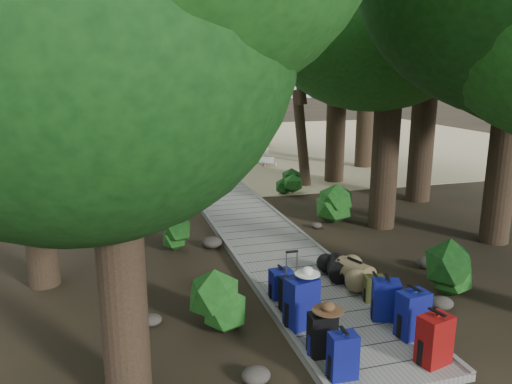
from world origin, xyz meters
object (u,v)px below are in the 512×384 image
object	(u,v)px
backpack_left_d	(281,282)
backpack_right_b	(413,312)
backpack_left_a	(343,353)
sun_lounger	(267,157)
duffel_right_khaki	(354,273)
backpack_left_c	(302,300)
backpack_right_d	(374,287)
suitcase_on_boardwalk	(291,294)
lone_suitcase_on_sand	(220,169)
backpack_right_c	(386,298)
duffel_right_black	(337,268)
backpack_left_b	(322,332)
backpack_right_a	(435,337)
kayak	(98,170)

from	to	relation	value
backpack_left_d	backpack_right_b	bearing A→B (deg)	-56.04
backpack_left_a	sun_lounger	world-z (taller)	backpack_left_a
backpack_right_b	duffel_right_khaki	xyz separation A→B (m)	(0.03, 1.88, -0.16)
backpack_left_c	backpack_left_d	xyz separation A→B (m)	(0.03, 1.04, -0.15)
backpack_right_d	backpack_right_b	bearing A→B (deg)	-78.19
suitcase_on_boardwalk	sun_lounger	world-z (taller)	suitcase_on_boardwalk
lone_suitcase_on_sand	sun_lounger	world-z (taller)	lone_suitcase_on_sand
backpack_right_b	backpack_right_c	xyz separation A→B (m)	(-0.10, 0.58, -0.03)
backpack_left_d	duffel_right_black	size ratio (longest dim) A/B	0.89
backpack_left_b	backpack_right_d	distance (m)	1.99
backpack_right_a	lone_suitcase_on_sand	distance (m)	12.63
kayak	backpack_left_d	bearing A→B (deg)	-96.62
backpack_right_c	suitcase_on_boardwalk	size ratio (longest dim) A/B	1.26
backpack_left_b	backpack_left_d	distance (m)	1.86
backpack_left_b	kayak	xyz separation A→B (m)	(-3.11, 14.26, -0.29)
backpack_left_a	duffel_right_black	bearing A→B (deg)	68.76
suitcase_on_boardwalk	lone_suitcase_on_sand	size ratio (longest dim) A/B	0.77
backpack_right_c	sun_lounger	size ratio (longest dim) A/B	0.38
suitcase_on_boardwalk	kayak	size ratio (longest dim) A/B	0.19
backpack_right_d	duffel_right_khaki	distance (m)	0.69
duffel_right_black	suitcase_on_boardwalk	distance (m)	1.60
backpack_left_a	backpack_right_b	world-z (taller)	backpack_right_b
backpack_right_b	backpack_right_d	size ratio (longest dim) A/B	1.57
lone_suitcase_on_sand	kayak	size ratio (longest dim) A/B	0.25
backpack_right_a	duffel_right_black	world-z (taller)	backpack_right_a
sun_lounger	duffel_right_khaki	bearing A→B (deg)	-81.55
sun_lounger	backpack_right_b	bearing A→B (deg)	-80.34
backpack_left_b	sun_lounger	xyz separation A→B (m)	(3.79, 14.41, -0.14)
backpack_left_c	kayak	size ratio (longest dim) A/B	0.29
lone_suitcase_on_sand	backpack_left_d	bearing A→B (deg)	-100.74
backpack_right_c	sun_lounger	world-z (taller)	backpack_right_c
backpack_left_d	duffel_right_black	bearing A→B (deg)	15.35
backpack_left_c	kayak	bearing A→B (deg)	89.68
backpack_right_c	lone_suitcase_on_sand	distance (m)	11.36
backpack_left_c	backpack_right_b	xyz separation A→B (m)	(1.45, -0.73, -0.04)
backpack_right_a	backpack_right_b	size ratio (longest dim) A/B	0.97
backpack_right_a	backpack_right_c	xyz separation A→B (m)	(0.02, 1.27, -0.02)
backpack_left_a	backpack_left_d	xyz separation A→B (m)	(0.01, 2.40, -0.05)
backpack_right_d	duffel_right_khaki	world-z (taller)	backpack_right_d
backpack_left_b	backpack_right_d	bearing A→B (deg)	43.64
backpack_right_b	kayak	world-z (taller)	backpack_right_b
suitcase_on_boardwalk	kayak	xyz separation A→B (m)	(-3.17, 12.89, -0.23)
duffel_right_khaki	duffel_right_black	size ratio (longest dim) A/B	1.09
backpack_left_d	backpack_right_c	size ratio (longest dim) A/B	0.78
duffel_right_khaki	sun_lounger	bearing A→B (deg)	60.24
duffel_right_khaki	suitcase_on_boardwalk	bearing A→B (deg)	-176.82
backpack_left_d	duffel_right_khaki	world-z (taller)	backpack_left_d
backpack_left_c	backpack_right_c	xyz separation A→B (m)	(1.35, -0.15, -0.08)
backpack_left_a	sun_lounger	bearing A→B (deg)	78.92
duffel_right_khaki	duffel_right_black	world-z (taller)	duffel_right_khaki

